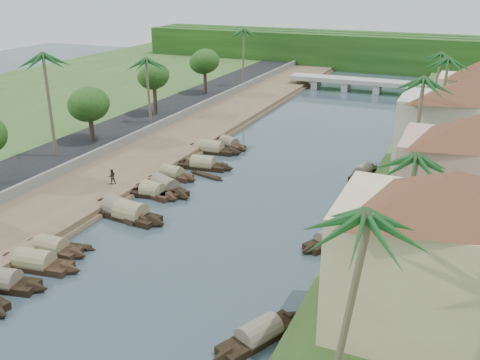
% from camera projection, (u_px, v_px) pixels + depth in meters
% --- Properties ---
extents(ground, '(220.00, 220.00, 0.00)m').
position_uv_depth(ground, '(172.00, 268.00, 41.05)').
color(ground, '#32414B').
rests_on(ground, ground).
extents(left_bank, '(10.00, 180.00, 0.80)m').
position_uv_depth(left_bank, '(140.00, 159.00, 63.95)').
color(left_bank, brown).
rests_on(left_bank, ground).
extents(right_bank, '(16.00, 180.00, 1.20)m').
position_uv_depth(right_bank, '(451.00, 204.00, 50.92)').
color(right_bank, '#315020').
rests_on(right_bank, ground).
extents(road, '(8.00, 180.00, 1.40)m').
position_uv_depth(road, '(83.00, 148.00, 66.99)').
color(road, black).
rests_on(road, ground).
extents(retaining_wall, '(0.40, 180.00, 1.10)m').
position_uv_depth(retaining_wall, '(111.00, 147.00, 65.17)').
color(retaining_wall, slate).
rests_on(retaining_wall, left_bank).
extents(treeline, '(120.00, 14.00, 8.00)m').
position_uv_depth(treeline, '(387.00, 52.00, 125.23)').
color(treeline, '#17380F').
rests_on(treeline, ground).
extents(bridge, '(28.00, 4.00, 2.40)m').
position_uv_depth(bridge, '(362.00, 83.00, 102.08)').
color(bridge, '#9D9E94').
rests_on(bridge, ground).
extents(building_near, '(14.85, 14.85, 10.20)m').
position_uv_depth(building_near, '(443.00, 255.00, 30.00)').
color(building_near, beige).
rests_on(building_near, right_bank).
extents(building_mid, '(14.11, 14.11, 9.70)m').
position_uv_depth(building_mid, '(470.00, 171.00, 43.42)').
color(building_mid, tan).
rests_on(building_mid, right_bank).
extents(building_far, '(15.59, 15.59, 10.20)m').
position_uv_depth(building_far, '(463.00, 125.00, 55.69)').
color(building_far, beige).
rests_on(building_far, right_bank).
extents(building_distant, '(12.62, 12.62, 9.20)m').
position_uv_depth(building_distant, '(476.00, 94.00, 72.63)').
color(building_distant, beige).
rests_on(building_distant, right_bank).
extents(sampan_2, '(8.37, 2.79, 2.17)m').
position_uv_depth(sampan_2, '(35.00, 263.00, 40.96)').
color(sampan_2, black).
rests_on(sampan_2, ground).
extents(sampan_3, '(7.92, 3.00, 2.11)m').
position_uv_depth(sampan_3, '(1.00, 282.00, 38.45)').
color(sampan_3, black).
rests_on(sampan_3, ground).
extents(sampan_4, '(7.06, 1.92, 2.02)m').
position_uv_depth(sampan_4, '(51.00, 248.00, 43.22)').
color(sampan_4, black).
rests_on(sampan_4, ground).
extents(sampan_5, '(8.21, 2.82, 2.53)m').
position_uv_depth(sampan_5, '(131.00, 215.00, 49.18)').
color(sampan_5, black).
rests_on(sampan_5, ground).
extents(sampan_6, '(8.60, 3.99, 2.47)m').
position_uv_depth(sampan_6, '(119.00, 210.00, 50.08)').
color(sampan_6, black).
rests_on(sampan_6, ground).
extents(sampan_7, '(6.52, 2.26, 1.77)m').
position_uv_depth(sampan_7, '(152.00, 193.00, 54.10)').
color(sampan_7, black).
rests_on(sampan_7, ground).
extents(sampan_8, '(6.92, 2.79, 2.11)m').
position_uv_depth(sampan_8, '(153.00, 192.00, 54.35)').
color(sampan_8, black).
rests_on(sampan_8, ground).
extents(sampan_9, '(8.56, 5.11, 2.19)m').
position_uv_depth(sampan_9, '(165.00, 186.00, 55.78)').
color(sampan_9, black).
rests_on(sampan_9, ground).
extents(sampan_10, '(6.99, 2.33, 1.94)m').
position_uv_depth(sampan_10, '(172.00, 174.00, 59.18)').
color(sampan_10, black).
rests_on(sampan_10, ground).
extents(sampan_11, '(7.88, 2.63, 2.22)m').
position_uv_depth(sampan_11, '(203.00, 165.00, 62.01)').
color(sampan_11, black).
rests_on(sampan_11, ground).
extents(sampan_12, '(7.18, 4.47, 1.81)m').
position_uv_depth(sampan_12, '(229.00, 143.00, 69.97)').
color(sampan_12, black).
rests_on(sampan_12, ground).
extents(sampan_13, '(8.62, 2.41, 2.32)m').
position_uv_depth(sampan_13, '(211.00, 149.00, 67.57)').
color(sampan_13, black).
rests_on(sampan_13, ground).
extents(sampan_14, '(4.75, 7.86, 1.97)m').
position_uv_depth(sampan_14, '(259.00, 335.00, 32.81)').
color(sampan_14, black).
rests_on(sampan_14, ground).
extents(sampan_15, '(4.33, 6.69, 1.88)m').
position_uv_depth(sampan_15, '(329.00, 240.00, 44.58)').
color(sampan_15, black).
rests_on(sampan_15, ground).
extents(sampan_16, '(2.44, 7.36, 1.83)m').
position_uv_depth(sampan_16, '(363.00, 172.00, 59.73)').
color(sampan_16, black).
rests_on(sampan_16, ground).
extents(canoe_1, '(4.46, 1.34, 0.71)m').
position_uv_depth(canoe_1, '(72.00, 246.00, 44.11)').
color(canoe_1, black).
rests_on(canoe_1, ground).
extents(canoe_2, '(5.00, 1.99, 0.73)m').
position_uv_depth(canoe_2, '(206.00, 176.00, 59.59)').
color(canoe_2, black).
rests_on(canoe_2, ground).
extents(palm_0, '(3.20, 3.20, 11.80)m').
position_uv_depth(palm_0, '(349.00, 217.00, 23.31)').
color(palm_0, brown).
rests_on(palm_0, ground).
extents(palm_1, '(3.20, 3.20, 9.80)m').
position_uv_depth(palm_1, '(411.00, 158.00, 36.72)').
color(palm_1, brown).
rests_on(palm_1, ground).
extents(palm_2, '(3.20, 3.20, 12.39)m').
position_uv_depth(palm_2, '(423.00, 82.00, 49.59)').
color(palm_2, brown).
rests_on(palm_2, ground).
extents(palm_3, '(3.20, 3.20, 11.83)m').
position_uv_depth(palm_3, '(447.00, 61.00, 65.12)').
color(palm_3, brown).
rests_on(palm_3, ground).
extents(palm_5, '(3.20, 3.20, 13.09)m').
position_uv_depth(palm_5, '(43.00, 58.00, 58.02)').
color(palm_5, brown).
rests_on(palm_5, ground).
extents(palm_6, '(3.20, 3.20, 10.39)m').
position_uv_depth(palm_6, '(147.00, 61.00, 72.93)').
color(palm_6, brown).
rests_on(palm_6, ground).
extents(palm_7, '(3.20, 3.20, 10.25)m').
position_uv_depth(palm_7, '(439.00, 55.00, 81.00)').
color(palm_7, brown).
rests_on(palm_7, ground).
extents(palm_8, '(3.20, 3.20, 11.73)m').
position_uv_depth(palm_8, '(243.00, 31.00, 97.60)').
color(palm_8, brown).
rests_on(palm_8, ground).
extents(tree_3, '(4.94, 4.94, 6.66)m').
position_uv_depth(tree_3, '(89.00, 105.00, 66.17)').
color(tree_3, '#463428').
rests_on(tree_3, ground).
extents(tree_4, '(4.40, 4.40, 7.47)m').
position_uv_depth(tree_4, '(154.00, 77.00, 78.74)').
color(tree_4, '#463428').
rests_on(tree_4, ground).
extents(tree_5, '(4.83, 4.83, 7.49)m').
position_uv_depth(tree_5, '(205.00, 62.00, 92.96)').
color(tree_5, '#463428').
rests_on(tree_5, ground).
extents(person_far, '(0.98, 0.98, 1.61)m').
position_uv_depth(person_far, '(112.00, 177.00, 55.10)').
color(person_far, '#2F2821').
rests_on(person_far, left_bank).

